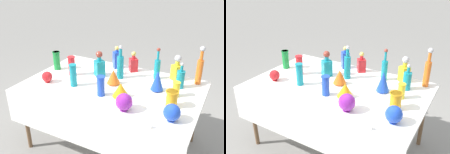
% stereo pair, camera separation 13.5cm
% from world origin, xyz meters
% --- Properties ---
extents(ground_plane, '(40.00, 40.00, 0.00)m').
position_xyz_m(ground_plane, '(0.00, 0.00, 0.00)').
color(ground_plane, gray).
extents(display_table, '(1.81, 1.17, 0.76)m').
position_xyz_m(display_table, '(0.00, -0.04, 0.70)').
color(display_table, white).
rests_on(display_table, ground).
extents(tall_bottle_0, '(0.08, 0.08, 0.27)m').
position_xyz_m(tall_bottle_0, '(0.63, 0.29, 0.86)').
color(tall_bottle_0, teal).
rests_on(tall_bottle_0, display_table).
extents(tall_bottle_1, '(0.07, 0.07, 0.38)m').
position_xyz_m(tall_bottle_1, '(-0.01, 0.21, 0.91)').
color(tall_bottle_1, teal).
rests_on(tall_bottle_1, display_table).
extents(tall_bottle_2, '(0.06, 0.06, 0.41)m').
position_xyz_m(tall_bottle_2, '(0.78, 0.47, 0.94)').
color(tall_bottle_2, orange).
rests_on(tall_bottle_2, display_table).
extents(tall_bottle_3, '(0.07, 0.07, 0.36)m').
position_xyz_m(tall_bottle_3, '(0.35, 0.38, 0.89)').
color(tall_bottle_3, teal).
rests_on(tall_bottle_3, display_table).
extents(square_decanter_0, '(0.14, 0.14, 0.29)m').
position_xyz_m(square_decanter_0, '(-0.24, 0.16, 0.88)').
color(square_decanter_0, teal).
rests_on(square_decanter_0, display_table).
extents(square_decanter_1, '(0.12, 0.12, 0.27)m').
position_xyz_m(square_decanter_1, '(-0.18, 0.46, 0.88)').
color(square_decanter_1, blue).
rests_on(square_decanter_1, display_table).
extents(square_decanter_2, '(0.12, 0.12, 0.24)m').
position_xyz_m(square_decanter_2, '(0.04, 0.46, 0.86)').
color(square_decanter_2, red).
rests_on(square_decanter_2, display_table).
extents(square_decanter_3, '(0.13, 0.13, 0.28)m').
position_xyz_m(square_decanter_3, '(0.55, 0.46, 0.88)').
color(square_decanter_3, yellow).
rests_on(square_decanter_3, display_table).
extents(slender_vase_0, '(0.09, 0.09, 0.22)m').
position_xyz_m(slender_vase_0, '(-0.79, 0.09, 0.88)').
color(slender_vase_0, '#198C38').
rests_on(slender_vase_0, display_table).
extents(slender_vase_1, '(0.08, 0.08, 0.22)m').
position_xyz_m(slender_vase_1, '(-0.53, 0.03, 0.88)').
color(slender_vase_1, red).
rests_on(slender_vase_1, display_table).
extents(slender_vase_2, '(0.08, 0.08, 0.20)m').
position_xyz_m(slender_vase_2, '(-0.00, -0.23, 0.87)').
color(slender_vase_2, blue).
rests_on(slender_vase_2, display_table).
extents(slender_vase_3, '(0.08, 0.08, 0.24)m').
position_xyz_m(slender_vase_3, '(-0.35, -0.18, 0.89)').
color(slender_vase_3, teal).
rests_on(slender_vase_3, display_table).
extents(slender_vase_4, '(0.07, 0.07, 0.15)m').
position_xyz_m(slender_vase_4, '(0.64, 0.08, 0.84)').
color(slender_vase_4, yellow).
rests_on(slender_vase_4, display_table).
extents(slender_vase_5, '(0.12, 0.12, 0.16)m').
position_xyz_m(slender_vase_5, '(0.66, -0.13, 0.85)').
color(slender_vase_5, orange).
rests_on(slender_vase_5, display_table).
extents(fluted_vase_0, '(0.13, 0.13, 0.21)m').
position_xyz_m(fluted_vase_0, '(0.44, 0.12, 0.87)').
color(fluted_vase_0, blue).
rests_on(fluted_vase_0, display_table).
extents(fluted_vase_1, '(0.16, 0.16, 0.14)m').
position_xyz_m(fluted_vase_1, '(0.18, -0.17, 0.84)').
color(fluted_vase_1, orange).
rests_on(fluted_vase_1, display_table).
extents(fluted_vase_2, '(0.14, 0.14, 0.16)m').
position_xyz_m(fluted_vase_2, '(-0.01, 0.05, 0.84)').
color(fluted_vase_2, orange).
rests_on(fluted_vase_2, display_table).
extents(round_bowl_0, '(0.11, 0.11, 0.12)m').
position_xyz_m(round_bowl_0, '(-0.65, -0.24, 0.82)').
color(round_bowl_0, red).
rests_on(round_bowl_0, display_table).
extents(round_bowl_1, '(0.14, 0.14, 0.15)m').
position_xyz_m(round_bowl_1, '(0.72, -0.33, 0.84)').
color(round_bowl_1, blue).
rests_on(round_bowl_1, display_table).
extents(round_bowl_2, '(0.15, 0.15, 0.16)m').
position_xyz_m(round_bowl_2, '(0.31, -0.37, 0.84)').
color(round_bowl_2, purple).
rests_on(round_bowl_2, display_table).
extents(price_tag_left, '(0.06, 0.02, 0.05)m').
position_xyz_m(price_tag_left, '(0.58, -0.51, 0.78)').
color(price_tag_left, white).
rests_on(price_tag_left, display_table).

